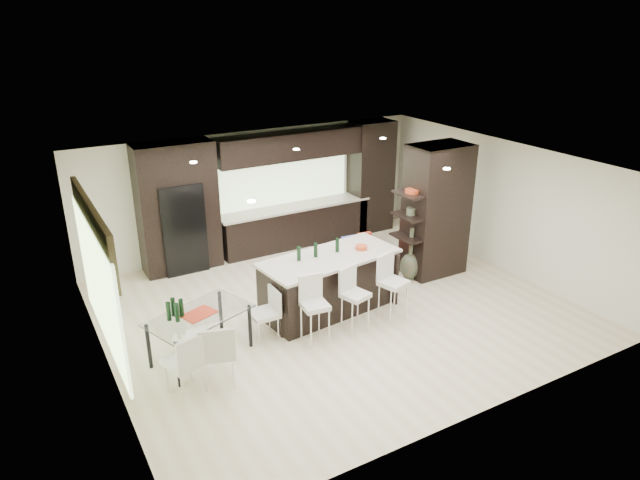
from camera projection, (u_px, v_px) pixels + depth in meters
ground at (336, 308)px, 10.52m from camera, size 8.00×8.00×0.00m
back_wall at (256, 190)px, 12.84m from camera, size 8.00×0.02×2.70m
left_wall at (99, 292)px, 8.18m from camera, size 0.02×7.00×2.70m
right_wall at (501, 205)px, 11.86m from camera, size 0.02×7.00×2.70m
ceiling at (338, 166)px, 9.51m from camera, size 8.00×7.00×0.02m
window_left at (99, 286)px, 8.36m from camera, size 0.04×3.20×1.90m
window_back at (281, 178)px, 13.01m from camera, size 3.40×0.04×1.20m
stone_accent at (92, 228)px, 8.03m from camera, size 0.08×3.00×0.80m
ceiling_spots at (330, 164)px, 9.72m from camera, size 4.00×3.00×0.02m
back_cabinetry at (283, 191)px, 12.80m from camera, size 6.80×0.68×2.70m
refrigerator at (180, 227)px, 11.81m from camera, size 0.90×0.68×1.90m
partition_column at (436, 210)px, 11.54m from camera, size 1.20×0.80×2.70m
kitchen_island at (330, 283)px, 10.30m from camera, size 2.66×1.38×1.06m
stool_left at (315, 317)px, 9.28m from camera, size 0.46×0.46×0.94m
stool_mid at (355, 306)px, 9.65m from camera, size 0.50×0.50×0.92m
stool_right at (393, 294)px, 9.99m from camera, size 0.53×0.53×0.97m
bench at (363, 260)px, 12.03m from camera, size 1.18×0.53×0.44m
floor_vase at (411, 254)px, 11.49m from camera, size 0.50×0.50×1.11m
dining_table at (201, 336)px, 8.91m from camera, size 1.78×1.37×0.76m
chair_near at (218, 355)px, 8.25m from camera, size 0.65×0.65×0.94m
chair_far at (185, 365)px, 8.04m from camera, size 0.62×0.62×0.92m
chair_end at (264, 317)px, 9.40m from camera, size 0.44×0.44×0.81m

